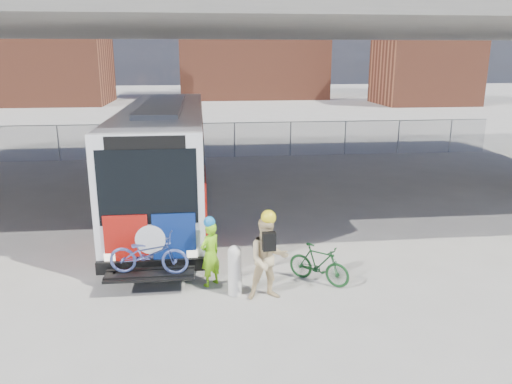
{
  "coord_description": "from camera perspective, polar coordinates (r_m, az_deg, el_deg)",
  "views": [
    {
      "loc": [
        -0.76,
        -14.11,
        5.21
      ],
      "look_at": [
        0.69,
        -1.0,
        1.6
      ],
      "focal_mm": 35.0,
      "sensor_mm": 36.0,
      "label": 1
    }
  ],
  "objects": [
    {
      "name": "ground",
      "position": [
        15.06,
        -3.06,
        -4.95
      ],
      "size": [
        160.0,
        160.0,
        0.0
      ],
      "primitive_type": "plane",
      "color": "#9E9991",
      "rests_on": "ground"
    },
    {
      "name": "bus",
      "position": [
        17.45,
        -10.34,
        4.81
      ],
      "size": [
        2.67,
        13.0,
        3.69
      ],
      "color": "silver",
      "rests_on": "ground"
    },
    {
      "name": "overpass",
      "position": [
        18.18,
        -4.16,
        19.48
      ],
      "size": [
        40.0,
        16.0,
        7.95
      ],
      "color": "#605E59",
      "rests_on": "ground"
    },
    {
      "name": "chainlink_fence",
      "position": [
        26.4,
        -4.65,
        7.01
      ],
      "size": [
        30.0,
        0.06,
        30.0
      ],
      "color": "gray",
      "rests_on": "ground"
    },
    {
      "name": "brick_buildings",
      "position": [
        62.37,
        -4.67,
        15.45
      ],
      "size": [
        54.0,
        22.0,
        12.0
      ],
      "color": "brown",
      "rests_on": "ground"
    },
    {
      "name": "bollard",
      "position": [
        11.27,
        -2.45,
        -8.72
      ],
      "size": [
        0.3,
        0.3,
        1.17
      ],
      "color": "white",
      "rests_on": "ground"
    },
    {
      "name": "cyclist_hivis",
      "position": [
        11.66,
        -5.26,
        -6.9
      ],
      "size": [
        0.67,
        0.65,
        1.69
      ],
      "rotation": [
        0.0,
        0.0,
        3.87
      ],
      "color": "#7ED616",
      "rests_on": "ground"
    },
    {
      "name": "cyclist_tan",
      "position": [
        10.95,
        1.41,
        -7.51
      ],
      "size": [
        0.95,
        0.77,
        2.05
      ],
      "rotation": [
        0.0,
        0.0,
        0.07
      ],
      "color": "beige",
      "rests_on": "ground"
    },
    {
      "name": "bike_parked",
      "position": [
        11.96,
        7.2,
        -8.17
      ],
      "size": [
        1.49,
        1.34,
        0.94
      ],
      "primitive_type": "imported",
      "rotation": [
        0.0,
        0.0,
        0.88
      ],
      "color": "#16441D",
      "rests_on": "ground"
    }
  ]
}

